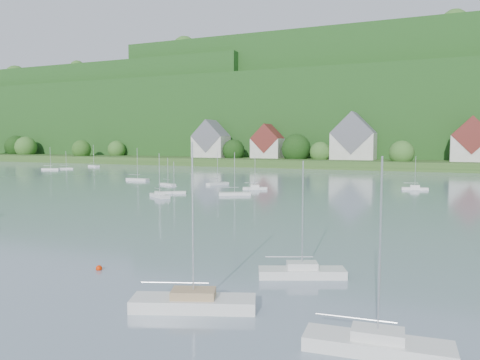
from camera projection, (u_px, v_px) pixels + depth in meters
name	position (u px, v px, depth m)	size (l,w,h in m)	color
far_shore_strip	(346.00, 162.00, 190.99)	(600.00, 60.00, 3.00)	#2B4F1D
forested_ridge	(371.00, 117.00, 251.85)	(620.00, 181.22, 69.89)	#123A12
village_building_0	(211.00, 142.00, 199.92)	(14.00, 10.40, 16.00)	beige
village_building_1	(268.00, 144.00, 192.03)	(12.00, 9.36, 14.00)	beige
village_building_2	(354.00, 140.00, 177.29)	(16.00, 11.44, 18.00)	beige
village_building_3	(471.00, 143.00, 159.87)	(13.00, 10.40, 15.50)	beige
near_sailboat_2	(193.00, 302.00, 28.33)	(7.78, 4.60, 10.15)	white
near_sailboat_3	(302.00, 271.00, 35.08)	(6.67, 4.21, 8.74)	white
near_sailboat_4	(377.00, 343.00, 22.53)	(7.18, 2.51, 9.51)	white
mooring_buoy_2	(99.00, 270.00, 37.03)	(0.50, 0.50, 0.50)	red
mooring_buoy_4	(316.00, 267.00, 37.91)	(0.41, 0.41, 0.41)	white
far_sailboat_cluster	(343.00, 183.00, 109.10)	(193.94, 79.28, 8.53)	white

